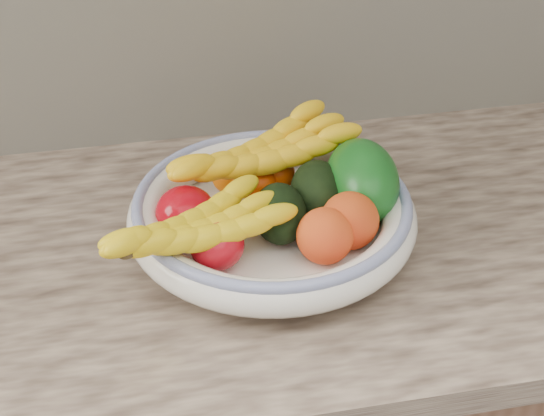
{
  "coord_description": "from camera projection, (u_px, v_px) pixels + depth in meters",
  "views": [
    {
      "loc": [
        -0.18,
        0.76,
        1.59
      ],
      "look_at": [
        0.0,
        1.66,
        0.96
      ],
      "focal_mm": 55.0,
      "sensor_mm": 36.0,
      "label": 1
    }
  ],
  "objects": [
    {
      "name": "clementine_extra",
      "position": [
        247.0,
        182.0,
        1.18
      ],
      "size": [
        0.05,
        0.05,
        0.05
      ],
      "primitive_type": "ellipsoid",
      "color": "#F26005",
      "rests_on": "fruit_bowl"
    },
    {
      "name": "clementine_back_left",
      "position": [
        230.0,
        177.0,
        1.19
      ],
      "size": [
        0.05,
        0.05,
        0.05
      ],
      "primitive_type": "ellipsoid",
      "rotation": [
        0.0,
        0.0,
        -0.02
      ],
      "color": "orange",
      "rests_on": "fruit_bowl"
    },
    {
      "name": "banana_bunch_front",
      "position": [
        195.0,
        234.0,
        1.03
      ],
      "size": [
        0.29,
        0.21,
        0.07
      ],
      "primitive_type": null,
      "rotation": [
        0.0,
        0.0,
        0.43
      ],
      "color": "yellow",
      "rests_on": "fruit_bowl"
    },
    {
      "name": "banana_bunch_back",
      "position": [
        261.0,
        160.0,
        1.16
      ],
      "size": [
        0.32,
        0.22,
        0.09
      ],
      "primitive_type": null,
      "rotation": [
        0.0,
        0.0,
        0.39
      ],
      "color": "yellow",
      "rests_on": "fruit_bowl"
    },
    {
      "name": "clementine_back_right",
      "position": [
        278.0,
        174.0,
        1.2
      ],
      "size": [
        0.05,
        0.05,
        0.05
      ],
      "primitive_type": "ellipsoid",
      "rotation": [
        0.0,
        0.0,
        -0.07
      ],
      "color": "#DF4C04",
      "rests_on": "fruit_bowl"
    },
    {
      "name": "tomato_left",
      "position": [
        186.0,
        213.0,
        1.1
      ],
      "size": [
        0.11,
        0.11,
        0.07
      ],
      "primitive_type": "ellipsoid",
      "rotation": [
        0.0,
        0.0,
        -0.4
      ],
      "color": "#A90410",
      "rests_on": "fruit_bowl"
    },
    {
      "name": "tomato_near_left",
      "position": [
        217.0,
        245.0,
        1.04
      ],
      "size": [
        0.08,
        0.08,
        0.06
      ],
      "primitive_type": "ellipsoid",
      "rotation": [
        0.0,
        0.0,
        -0.21
      ],
      "color": "red",
      "rests_on": "fruit_bowl"
    },
    {
      "name": "peach_front",
      "position": [
        325.0,
        236.0,
        1.05
      ],
      "size": [
        0.08,
        0.08,
        0.07
      ],
      "primitive_type": "ellipsoid",
      "rotation": [
        0.0,
        0.0,
        -0.07
      ],
      "color": "orange",
      "rests_on": "fruit_bowl"
    },
    {
      "name": "fruit_bowl",
      "position": [
        272.0,
        215.0,
        1.12
      ],
      "size": [
        0.39,
        0.39,
        0.08
      ],
      "color": "white",
      "rests_on": "kitchen_counter"
    },
    {
      "name": "avocado_center",
      "position": [
        280.0,
        213.0,
        1.1
      ],
      "size": [
        0.08,
        0.11,
        0.07
      ],
      "primitive_type": "ellipsoid",
      "rotation": [
        0.0,
        0.0,
        -0.12
      ],
      "color": "black",
      "rests_on": "fruit_bowl"
    },
    {
      "name": "avocado_right",
      "position": [
        318.0,
        191.0,
        1.14
      ],
      "size": [
        0.09,
        0.12,
        0.08
      ],
      "primitive_type": "ellipsoid",
      "rotation": [
        0.0,
        0.0,
        -0.14
      ],
      "color": "black",
      "rests_on": "fruit_bowl"
    },
    {
      "name": "green_mango",
      "position": [
        362.0,
        181.0,
        1.14
      ],
      "size": [
        0.13,
        0.15,
        0.13
      ],
      "primitive_type": "ellipsoid",
      "rotation": [
        0.0,
        0.31,
        -0.03
      ],
      "color": "#0E4E14",
      "rests_on": "fruit_bowl"
    },
    {
      "name": "clementine_back_mid",
      "position": [
        259.0,
        183.0,
        1.18
      ],
      "size": [
        0.05,
        0.05,
        0.05
      ],
      "primitive_type": "ellipsoid",
      "rotation": [
        0.0,
        0.0,
        0.09
      ],
      "color": "#EE4D05",
      "rests_on": "fruit_bowl"
    },
    {
      "name": "peach_right",
      "position": [
        350.0,
        221.0,
        1.08
      ],
      "size": [
        0.09,
        0.09,
        0.08
      ],
      "primitive_type": "ellipsoid",
      "rotation": [
        0.0,
        0.0,
        -0.24
      ],
      "color": "orange",
      "rests_on": "fruit_bowl"
    }
  ]
}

